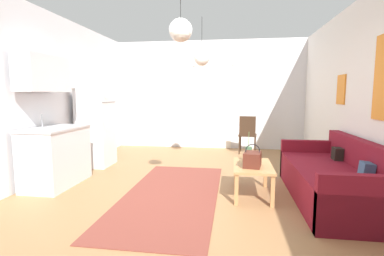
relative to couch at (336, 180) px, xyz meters
The scene contains 13 objects.
ground_plane 2.09m from the couch, behind, with size 5.50×8.35×0.10m, color #996D44.
wall_back 4.29m from the couch, 119.38° to the left, with size 5.10×0.13×2.82m.
wall_left 4.68m from the couch, behind, with size 0.12×7.95×2.82m.
area_rug 2.25m from the couch, behind, with size 1.30×2.99×0.01m, color brown.
couch is the anchor object (origin of this frame).
coffee_table 1.10m from the couch, behind, with size 0.53×0.89×0.44m.
bamboo_vase 1.20m from the couch, 169.75° to the left, with size 0.10×0.10×0.44m.
handbag 1.14m from the couch, behind, with size 0.27×0.34×0.32m.
refrigerator 4.35m from the couch, 161.86° to the left, with size 0.61×0.62×1.78m.
kitchen_counter 4.18m from the couch, behind, with size 0.62×1.10×2.02m.
accent_chair 3.08m from the couch, 109.66° to the left, with size 0.46×0.44×0.92m.
pendant_lamp_near 2.83m from the couch, 167.42° to the right, with size 0.28×0.28×0.77m.
pendant_lamp_far 3.00m from the couch, 145.55° to the left, with size 0.29×0.29×0.88m.
Camera 1 is at (0.66, -3.60, 1.43)m, focal length 26.42 mm.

